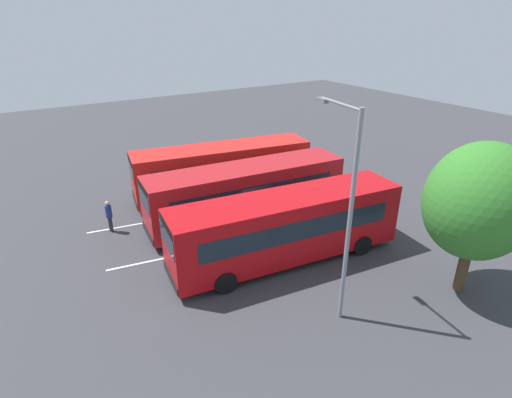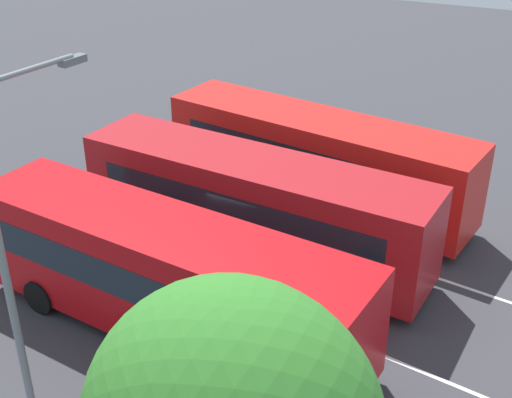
% 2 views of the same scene
% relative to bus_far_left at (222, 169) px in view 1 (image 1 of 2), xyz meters
% --- Properties ---
extents(ground_plane, '(77.26, 77.26, 0.00)m').
position_rel_bus_far_left_xyz_m(ground_plane, '(0.28, 3.99, -1.78)').
color(ground_plane, '#38383D').
extents(bus_far_left, '(11.21, 4.32, 3.23)m').
position_rel_bus_far_left_xyz_m(bus_far_left, '(0.00, 0.00, 0.00)').
color(bus_far_left, red).
rests_on(bus_far_left, ground).
extents(bus_center_left, '(11.15, 3.53, 3.23)m').
position_rel_bus_far_left_xyz_m(bus_center_left, '(0.61, 3.91, 0.00)').
color(bus_center_left, '#AD191E').
rests_on(bus_center_left, ground).
extents(bus_center_right, '(11.18, 3.81, 3.23)m').
position_rel_bus_far_left_xyz_m(bus_center_right, '(1.06, 8.20, 0.00)').
color(bus_center_right, '#B70C11').
rests_on(bus_center_right, ground).
extents(pedestrian, '(0.40, 0.40, 1.78)m').
position_rel_bus_far_left_xyz_m(pedestrian, '(7.31, 1.08, -0.73)').
color(pedestrian, '#232833').
rests_on(pedestrian, ground).
extents(street_lamp, '(0.58, 2.59, 8.01)m').
position_rel_bus_far_left_xyz_m(street_lamp, '(1.61, 12.32, 2.84)').
color(street_lamp, gray).
rests_on(street_lamp, ground).
extents(depot_tree, '(4.42, 3.98, 6.41)m').
position_rel_bus_far_left_xyz_m(depot_tree, '(-3.75, 13.97, 2.29)').
color(depot_tree, '#4C3823').
rests_on(depot_tree, ground).
extents(lane_stripe_outer_left, '(16.43, 2.90, 0.01)m').
position_rel_bus_far_left_xyz_m(lane_stripe_outer_left, '(0.28, 1.95, -1.77)').
color(lane_stripe_outer_left, silver).
rests_on(lane_stripe_outer_left, ground).
extents(lane_stripe_inner_left, '(16.43, 2.90, 0.01)m').
position_rel_bus_far_left_xyz_m(lane_stripe_inner_left, '(0.28, 6.03, -1.77)').
color(lane_stripe_inner_left, silver).
rests_on(lane_stripe_inner_left, ground).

